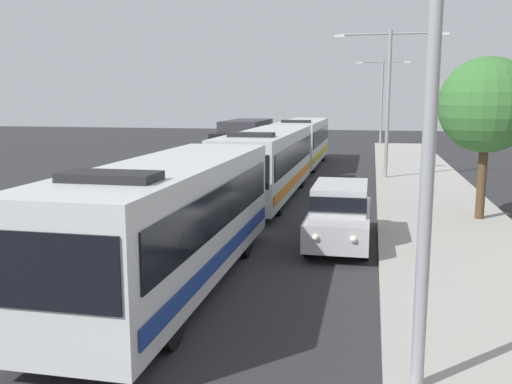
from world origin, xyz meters
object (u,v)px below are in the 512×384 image
(white_suv, at_px, (340,212))
(streetlamp_mid, at_px, (389,88))
(streetlamp_far, at_px, (382,93))
(roadside_tree, at_px, (487,105))
(bus_lead, at_px, (172,219))
(streetlamp_near, at_px, (434,55))
(bus_middle, at_px, (303,141))
(box_truck_oncoming, at_px, (244,144))
(bus_second_in_line, at_px, (268,161))

(white_suv, relative_size, streetlamp_mid, 0.62)
(streetlamp_far, bearing_deg, streetlamp_mid, -90.00)
(streetlamp_mid, distance_m, roadside_tree, 10.91)
(bus_lead, xyz_separation_m, streetlamp_mid, (5.40, 19.44, 3.39))
(streetlamp_mid, bearing_deg, streetlamp_near, -90.00)
(bus_middle, bearing_deg, roadside_tree, -62.07)
(bus_lead, relative_size, roadside_tree, 1.79)
(roadside_tree, bearing_deg, white_suv, -139.57)
(bus_middle, relative_size, streetlamp_far, 1.43)
(bus_lead, height_order, box_truck_oncoming, bus_lead)
(white_suv, height_order, streetlamp_near, streetlamp_near)
(box_truck_oncoming, height_order, streetlamp_near, streetlamp_near)
(white_suv, xyz_separation_m, streetlamp_near, (1.70, -8.88, 4.08))
(streetlamp_near, xyz_separation_m, streetlamp_far, (-0.00, 46.87, -0.11))
(box_truck_oncoming, relative_size, streetlamp_near, 0.96)
(bus_second_in_line, bearing_deg, roadside_tree, -21.80)
(streetlamp_mid, bearing_deg, bus_middle, 133.12)
(white_suv, bearing_deg, roadside_tree, 40.43)
(streetlamp_far, relative_size, roadside_tree, 1.37)
(bus_middle, distance_m, streetlamp_mid, 8.60)
(streetlamp_far, bearing_deg, roadside_tree, -84.64)
(bus_middle, relative_size, streetlamp_near, 1.42)
(bus_lead, relative_size, streetlamp_near, 1.30)
(white_suv, height_order, box_truck_oncoming, box_truck_oncoming)
(streetlamp_far, bearing_deg, bus_lead, -97.18)
(bus_middle, height_order, streetlamp_near, streetlamp_near)
(box_truck_oncoming, bearing_deg, bus_lead, -81.42)
(roadside_tree, bearing_deg, bus_second_in_line, 158.20)
(bus_lead, bearing_deg, box_truck_oncoming, 98.58)
(bus_lead, bearing_deg, bus_second_in_line, 90.00)
(box_truck_oncoming, bearing_deg, white_suv, -67.62)
(box_truck_oncoming, relative_size, streetlamp_far, 0.97)
(bus_middle, xyz_separation_m, streetlamp_near, (5.40, -29.20, 3.43))
(streetlamp_far, xyz_separation_m, roadside_tree, (3.18, -33.84, -0.73))
(box_truck_oncoming, bearing_deg, bus_second_in_line, -70.67)
(bus_lead, distance_m, streetlamp_far, 43.34)
(streetlamp_mid, xyz_separation_m, roadside_tree, (3.18, -10.41, -0.81))
(white_suv, xyz_separation_m, streetlamp_far, (1.70, 38.00, 3.97))
(streetlamp_near, xyz_separation_m, roadside_tree, (3.18, 13.03, -0.84))
(box_truck_oncoming, bearing_deg, roadside_tree, -47.24)
(box_truck_oncoming, bearing_deg, bus_middle, 45.21)
(streetlamp_near, distance_m, roadside_tree, 13.44)
(bus_middle, bearing_deg, white_suv, -79.69)
(bus_second_in_line, relative_size, streetlamp_mid, 1.51)
(white_suv, bearing_deg, box_truck_oncoming, 112.38)
(bus_second_in_line, xyz_separation_m, box_truck_oncoming, (-3.30, 9.42, 0.02))
(white_suv, relative_size, streetlamp_far, 0.62)
(box_truck_oncoming, distance_m, streetlamp_near, 27.51)
(box_truck_oncoming, bearing_deg, streetlamp_mid, -15.66)
(bus_lead, xyz_separation_m, bus_second_in_line, (0.00, 12.46, 0.00))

